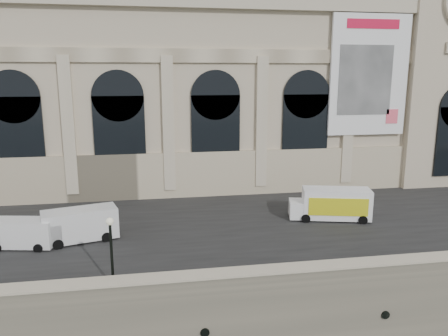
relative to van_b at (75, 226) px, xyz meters
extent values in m
cube|color=gray|center=(7.03, 24.52, -4.35)|extent=(160.00, 70.00, 6.00)
cube|color=#2D2D2D|center=(7.03, 3.52, -1.32)|extent=(160.00, 24.00, 0.06)
cube|color=gray|center=(7.03, -9.88, -0.80)|extent=(160.00, 1.20, 1.10)
cube|color=beige|center=(7.03, -9.88, -0.20)|extent=(160.00, 1.40, 0.12)
cube|color=#BBA990|center=(1.03, 20.52, 9.65)|extent=(68.00, 18.00, 22.00)
cube|color=beige|center=(1.03, 11.37, 1.15)|extent=(68.60, 0.40, 5.00)
cube|color=beige|center=(1.03, 11.37, 13.65)|extent=(68.00, 0.30, 1.40)
cube|color=black|center=(-6.97, 11.34, 5.15)|extent=(5.20, 0.25, 9.00)
cylinder|color=black|center=(-6.97, 11.34, 9.65)|extent=(5.20, 0.25, 5.20)
cube|color=beige|center=(-1.97, 11.27, 6.65)|extent=(1.20, 0.50, 14.00)
cube|color=black|center=(3.03, 11.34, 5.15)|extent=(5.20, 0.25, 9.00)
cylinder|color=black|center=(3.03, 11.34, 9.65)|extent=(5.20, 0.25, 5.20)
cube|color=beige|center=(8.03, 11.27, 6.65)|extent=(1.20, 0.50, 14.00)
cube|color=black|center=(13.03, 11.34, 5.15)|extent=(5.20, 0.25, 9.00)
cylinder|color=black|center=(13.03, 11.34, 9.65)|extent=(5.20, 0.25, 5.20)
cube|color=beige|center=(18.03, 11.27, 6.65)|extent=(1.20, 0.50, 14.00)
cube|color=black|center=(23.03, 11.34, 5.15)|extent=(5.20, 0.25, 9.00)
cylinder|color=black|center=(23.03, 11.34, 9.65)|extent=(5.20, 0.25, 5.20)
cube|color=beige|center=(28.03, 11.27, 6.65)|extent=(1.20, 0.50, 14.00)
cube|color=white|center=(30.03, 11.07, 11.65)|extent=(9.00, 0.35, 13.00)
cube|color=red|center=(30.03, 10.87, 17.05)|extent=(6.00, 0.06, 1.00)
cube|color=gray|center=(29.53, 10.87, 11.15)|extent=(6.20, 0.06, 7.50)
cube|color=#F2556B|center=(33.03, 10.87, 7.15)|extent=(1.40, 0.06, 1.60)
cube|color=#BBA990|center=(41.03, 17.52, 13.65)|extent=(12.00, 14.00, 30.00)
cube|color=silver|center=(0.36, 0.10, 0.08)|extent=(6.10, 3.66, 2.43)
cube|color=silver|center=(-1.84, -0.51, -0.29)|extent=(2.13, 2.57, 1.69)
cube|color=black|center=(-2.41, -0.67, 0.29)|extent=(0.57, 1.85, 0.85)
cylinder|color=black|center=(-1.11, -1.46, -0.95)|extent=(0.85, 0.47, 0.80)
cylinder|color=black|center=(-1.70, 0.68, -0.95)|extent=(0.85, 0.47, 0.80)
cylinder|color=black|center=(2.42, -0.48, -0.95)|extent=(0.85, 0.47, 0.80)
cylinder|color=black|center=(1.82, 1.66, -0.95)|extent=(0.85, 0.47, 0.80)
cube|color=white|center=(-3.83, -0.57, -0.13)|extent=(5.15, 2.79, 2.08)
cylinder|color=black|center=(-5.18, 0.66, -1.01)|extent=(0.72, 0.35, 0.69)
cylinder|color=black|center=(-2.48, -1.79, -1.01)|extent=(0.72, 0.35, 0.69)
cylinder|color=black|center=(-2.12, 0.07, -1.01)|extent=(0.72, 0.35, 0.69)
cube|color=white|center=(22.72, 1.67, 0.21)|extent=(6.43, 3.73, 2.72)
cube|color=gold|center=(22.43, 0.52, 0.21)|extent=(5.10, 1.34, 1.61)
cube|color=red|center=(22.43, 0.52, 0.21)|extent=(2.94, 0.78, 0.61)
cube|color=white|center=(19.39, 2.51, -0.39)|extent=(2.11, 2.55, 1.51)
cylinder|color=black|center=(19.70, 1.23, -0.95)|extent=(0.85, 0.47, 0.81)
cylinder|color=black|center=(20.26, 3.48, -0.95)|extent=(0.85, 0.47, 0.81)
cylinder|color=black|center=(24.59, 0.00, -0.95)|extent=(0.85, 0.47, 0.81)
cylinder|color=black|center=(25.15, 2.25, -0.95)|extent=(0.85, 0.47, 0.81)
cylinder|color=black|center=(3.52, -8.45, -1.14)|extent=(0.47, 0.47, 0.43)
cylinder|color=black|center=(3.52, -8.45, 0.80)|extent=(0.17, 0.17, 4.29)
sphere|color=beige|center=(3.52, -8.45, 3.05)|extent=(0.47, 0.47, 0.47)
camera|label=1|loc=(6.15, -34.45, 11.80)|focal=35.00mm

